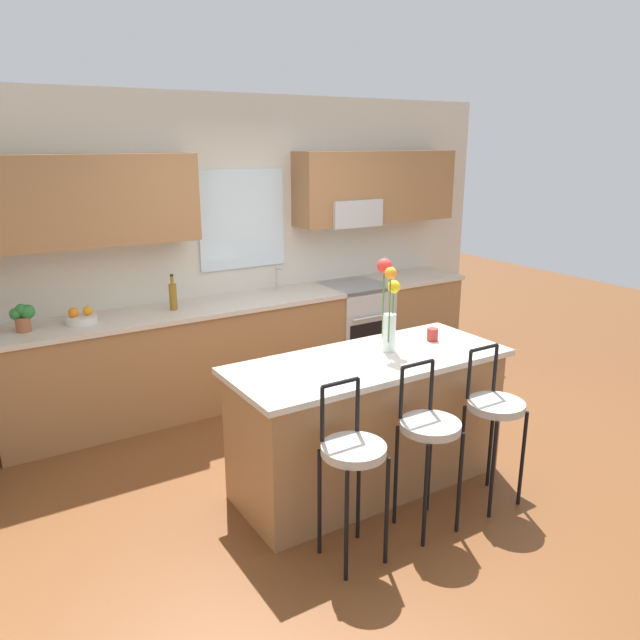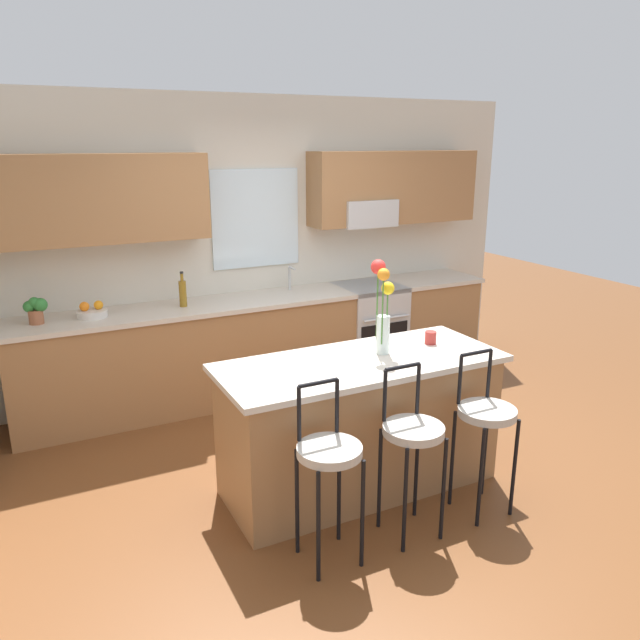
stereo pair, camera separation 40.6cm
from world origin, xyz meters
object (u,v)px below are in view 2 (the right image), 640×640
Objects in this scene: flower_vase at (383,305)px; bar_stool_middle at (412,437)px; bar_stool_near at (329,458)px; potted_plant_small at (36,309)px; kitchen_island at (360,424)px; bottle_olive_oil at (183,293)px; fruit_bowl_oranges at (92,312)px; oven_range at (369,329)px; mug_ceramic at (431,338)px; bar_stool_far at (486,419)px.

bar_stool_middle is at bearing -106.15° from flower_vase.
potted_plant_small is (-1.29, 2.45, 0.40)m from bar_stool_near.
bottle_olive_oil reaches higher than kitchen_island.
bar_stool_near is 4.34× the size of fruit_bowl_oranges.
potted_plant_small reaches higher than oven_range.
potted_plant_small is at bearing 126.91° from bar_stool_middle.
flower_vase is 0.50m from mug_ceramic.
bar_stool_near is at bearing -62.21° from potted_plant_small.
fruit_bowl_oranges is (-1.99, 2.45, 0.33)m from bar_stool_far.
potted_plant_small reaches higher than fruit_bowl_oranges.
fruit_bowl_oranges is at bearing 128.96° from bar_stool_far.
flower_vase is at bearing -64.00° from bottle_olive_oil.
mug_ceramic is at bearing -107.84° from oven_range.
flower_vase is 2.01m from bottle_olive_oil.
kitchen_island is 0.82m from flower_vase.
bar_stool_near is 2.80m from potted_plant_small.
bar_stool_middle is at bearing -53.09° from potted_plant_small.
bar_stool_far is at bearing -104.33° from oven_range.
bottle_olive_oil reaches higher than potted_plant_small.
flower_vase is at bearing 73.85° from bar_stool_middle.
bottle_olive_oil is at bearing 0.07° from potted_plant_small.
flower_vase reaches higher than bottle_olive_oil.
kitchen_island is 7.91× the size of fruit_bowl_oranges.
bar_stool_near is at bearing -86.80° from bottle_olive_oil.
mug_ceramic is at bearing -41.25° from fruit_bowl_oranges.
kitchen_island is 1.82× the size of bar_stool_far.
bar_stool_far is at bearing -47.48° from kitchen_island.
flower_vase is at bearing -118.94° from oven_range.
potted_plant_small is (-1.16, -0.00, -0.00)m from bottle_olive_oil.
fruit_bowl_oranges is 1.12× the size of potted_plant_small.
bar_stool_middle is 0.92m from flower_vase.
bottle_olive_oil is (-0.69, 1.86, 0.58)m from kitchen_island.
bottle_olive_oil reaches higher than fruit_bowl_oranges.
fruit_bowl_oranges is (-0.89, 2.45, 0.33)m from bar_stool_near.
fruit_bowl_oranges is at bearing 109.83° from bar_stool_near.
bar_stool_near is 1.10m from bar_stool_far.
flower_vase is 2.72m from potted_plant_small.
oven_range is 0.88× the size of bar_stool_middle.
bottle_olive_oil reaches higher than bar_stool_near.
flower_vase reaches higher than oven_range.
bottle_olive_oil is at bearing 110.33° from kitchen_island.
flower_vase reaches higher than bar_stool_near.
bar_stool_far is at bearing -63.25° from bottle_olive_oil.
potted_plant_small is at bearing 134.28° from bar_stool_far.
bar_stool_middle is at bearing 180.00° from bar_stool_far.
mug_ceramic is (0.41, 0.01, -0.29)m from flower_vase.
bar_stool_far is 2.78m from bottle_olive_oil.
kitchen_island is at bearing 47.48° from bar_stool_near.
bar_stool_middle is at bearing -90.00° from kitchen_island.
kitchen_island is 0.83m from bar_stool_near.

